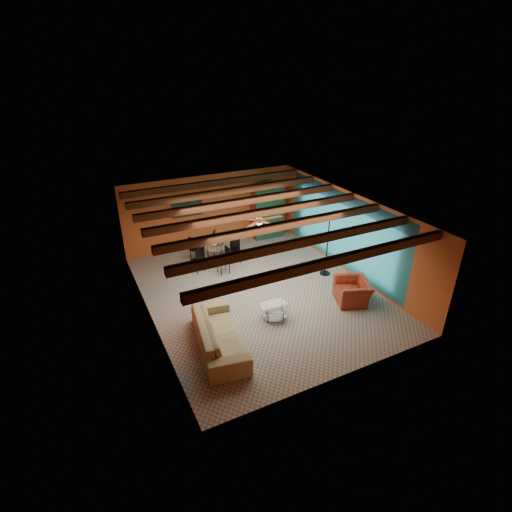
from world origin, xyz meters
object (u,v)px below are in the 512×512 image
sofa (219,334)px  coffee_table (275,311)px  armoire (266,213)px  floor_lamp (327,245)px  vase (214,237)px  armchair (352,291)px  potted_plant (267,182)px  dining_table (214,252)px

sofa → coffee_table: size_ratio=3.12×
armoire → floor_lamp: floor_lamp is taller
sofa → coffee_table: bearing=-66.4°
vase → armchair: bearing=-55.7°
armoire → potted_plant: bearing=0.0°
floor_lamp → potted_plant: potted_plant is taller
floor_lamp → vase: size_ratio=10.21×
floor_lamp → vase: (-3.02, 2.31, -0.02)m
armchair → vase: bearing=-123.9°
dining_table → potted_plant: bearing=26.0°
floor_lamp → potted_plant: (-0.29, 3.64, 1.17)m
armchair → coffee_table: (-2.43, 0.27, -0.13)m
potted_plant → floor_lamp: bearing=-85.4°
armoire → vase: armoire is taller
coffee_table → floor_lamp: floor_lamp is taller
armchair → floor_lamp: size_ratio=0.49×
armchair → dining_table: dining_table is taller
coffee_table → armoire: (2.41, 5.08, 0.78)m
floor_lamp → dining_table: bearing=142.5°
floor_lamp → vase: 3.80m
dining_table → floor_lamp: size_ratio=0.85×
potted_plant → vase: potted_plant is taller
dining_table → floor_lamp: (3.02, -2.31, 0.59)m
armchair → potted_plant: 5.67m
potted_plant → vase: bearing=-154.0°
armchair → dining_table: (-2.74, 4.02, 0.12)m
armchair → coffee_table: armchair is taller
armchair → armoire: 5.39m
coffee_table → sofa: bearing=-166.1°
sofa → coffee_table: 1.87m
sofa → vase: (1.50, 4.20, 0.65)m
armoire → potted_plant: potted_plant is taller
potted_plant → armoire: bearing=0.0°
dining_table → sofa: bearing=-109.6°
dining_table → potted_plant: potted_plant is taller
floor_lamp → potted_plant: 3.83m
armchair → sofa: bearing=-65.8°
armchair → coffee_table: 2.45m
sofa → armchair: size_ratio=2.46×
floor_lamp → armchair: bearing=-99.1°
dining_table → potted_plant: (2.72, 1.33, 1.76)m
armoire → floor_lamp: 3.65m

